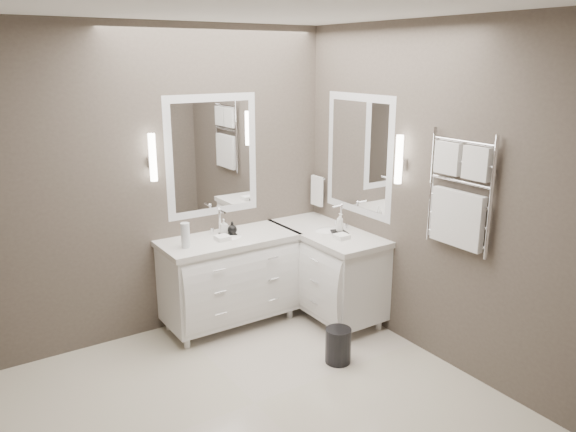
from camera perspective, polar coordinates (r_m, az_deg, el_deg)
floor at (r=4.28m, az=-3.40°, el=-18.50°), size 3.20×3.00×0.01m
ceiling at (r=3.55m, az=-4.16°, el=20.59°), size 3.20×3.00×0.01m
wall_back at (r=5.02m, az=-12.32°, el=3.29°), size 3.20×0.01×2.70m
wall_front at (r=2.58m, az=13.34°, el=-8.88°), size 3.20×0.01×2.70m
wall_right at (r=4.67m, az=13.63°, el=2.28°), size 0.01×3.00×2.70m
vanity_back at (r=5.20m, az=-5.99°, el=-5.97°), size 1.24×0.59×0.97m
vanity_right at (r=5.38m, az=3.96°, el=-5.15°), size 0.59×1.24×0.97m
mirror_back at (r=5.14m, az=-7.69°, el=6.07°), size 0.90×0.02×1.10m
mirror_right at (r=5.18m, az=7.19°, el=6.18°), size 0.02×0.90×1.10m
sconce_back at (r=4.85m, az=-13.58°, el=5.71°), size 0.06×0.06×0.40m
sconce_right at (r=4.71m, az=11.20°, el=5.57°), size 0.06×0.06×0.40m
towel_bar_corner at (r=5.67m, az=2.96°, el=2.63°), size 0.03×0.22×0.30m
towel_ladder at (r=4.36m, az=16.97°, el=1.67°), size 0.06×0.58×0.90m
waste_bin at (r=4.70m, az=5.12°, el=-12.97°), size 0.23×0.23×0.29m
amenity_tray_back at (r=5.11m, az=-6.12°, el=-1.88°), size 0.15×0.12×0.02m
amenity_tray_right at (r=5.15m, az=5.25°, el=-1.70°), size 0.16×0.19×0.02m
water_bottle at (r=4.82m, az=-10.38°, el=-1.94°), size 0.10×0.10×0.22m
soap_bottle_a at (r=5.10m, az=-6.55°, el=-1.04°), size 0.07×0.07×0.13m
soap_bottle_b at (r=5.08m, az=-5.69°, el=-1.19°), size 0.10×0.10×0.11m
soap_bottle_c at (r=5.13m, az=5.28°, el=-0.66°), size 0.07×0.08×0.17m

